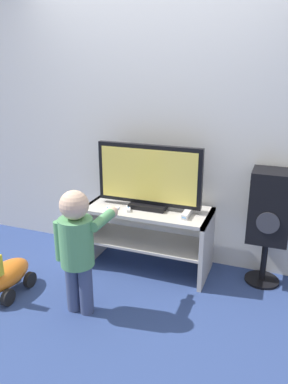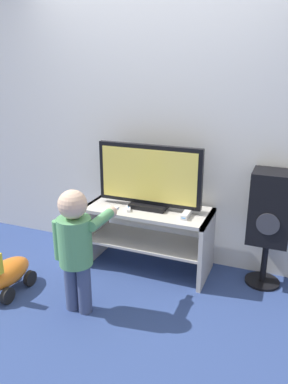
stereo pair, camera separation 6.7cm
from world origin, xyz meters
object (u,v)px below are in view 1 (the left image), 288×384
speaker_tower (270,209)px  ride_on_toy (5,275)px  child (78,242)px  game_console (187,214)px  television (149,178)px  remote_primary (108,209)px  remote_secondary (128,209)px

speaker_tower → ride_on_toy: speaker_tower is taller
child → ride_on_toy: bearing=-177.9°
game_console → child: (-0.61, -0.74, -0.03)m
television → ride_on_toy: 1.43m
child → ride_on_toy: (-0.69, -0.02, -0.41)m
remote_primary → ride_on_toy: bearing=-134.0°
remote_secondary → speaker_tower: size_ratio=0.13×
game_console → remote_primary: 0.69m
television → game_console: television is taller
child → remote_secondary: bearing=81.8°
game_console → remote_primary: (-0.68, -0.12, -0.01)m
remote_secondary → ride_on_toy: remote_secondary is taller
game_console → ride_on_toy: (-1.30, -0.77, -0.44)m
remote_secondary → speaker_tower: 1.18m
remote_primary → remote_secondary: same height
speaker_tower → ride_on_toy: 2.22m
ride_on_toy → child: bearing=2.1°
game_console → remote_primary: size_ratio=1.51×
television → speaker_tower: bearing=5.7°
television → game_console: (0.36, -0.07, -0.26)m
ride_on_toy → television: bearing=41.5°
remote_secondary → ride_on_toy: (-0.79, -0.72, -0.43)m
television → ride_on_toy: (-0.94, -0.83, -0.70)m
television → ride_on_toy: bearing=-138.5°
remote_primary → television: bearing=30.2°
child → television: bearing=72.9°
remote_secondary → child: child is taller
remote_primary → ride_on_toy: 1.00m
remote_primary → ride_on_toy: remote_primary is taller
remote_secondary → speaker_tower: bearing=10.5°
television → speaker_tower: 1.03m
speaker_tower → remote_primary: bearing=-167.9°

